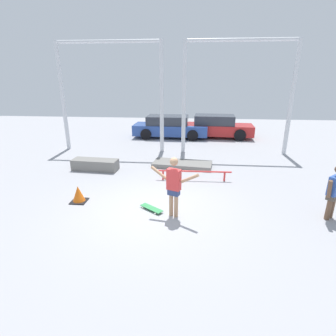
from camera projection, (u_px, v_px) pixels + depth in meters
ground_plane at (156, 210)px, 7.56m from camera, size 36.00×36.00×0.00m
skateboarder at (174, 184)px, 6.92m from camera, size 1.32×0.62×1.68m
skateboard at (152, 208)px, 7.51m from camera, size 0.73×0.62×0.08m
grind_box at (95, 165)px, 10.76m from camera, size 1.90×0.75×0.44m
manual_pad at (182, 164)px, 11.22m from camera, size 2.59×1.32×0.18m
grind_rail at (194, 172)px, 9.64m from camera, size 2.76×0.12×0.38m
canopy_support_left at (111, 86)px, 12.76m from camera, size 5.22×0.20×5.28m
canopy_support_right at (238, 86)px, 12.23m from camera, size 5.22×0.20×5.28m
parked_car_blue at (170, 127)px, 16.52m from camera, size 4.62×1.95×1.36m
parked_car_red at (216, 127)px, 16.52m from camera, size 4.51×2.05×1.40m
bystander at (334, 191)px, 6.84m from camera, size 0.63×0.56×1.50m
traffic_cone at (78, 194)px, 7.98m from camera, size 0.47×0.47×0.51m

